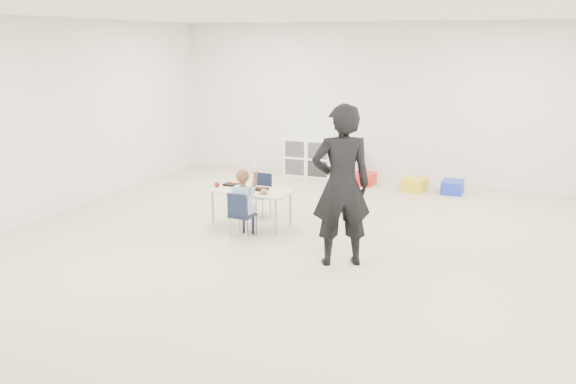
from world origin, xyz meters
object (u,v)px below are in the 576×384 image
at_px(table, 251,207).
at_px(chair_near, 242,215).
at_px(child, 242,202).
at_px(adult, 341,186).
at_px(cubby_shelf, 321,158).

relative_size(table, chair_near, 1.88).
bearing_deg(chair_near, child, 0.00).
xyz_separation_m(child, adult, (1.45, -0.45, 0.44)).
bearing_deg(table, child, -73.14).
relative_size(chair_near, adult, 0.33).
bearing_deg(cubby_shelf, child, -86.39).
bearing_deg(cubby_shelf, adult, -68.22).
bearing_deg(cubby_shelf, table, -87.80).
bearing_deg(chair_near, cubby_shelf, 97.84).
relative_size(chair_near, cubby_shelf, 0.43).
distance_m(table, child, 0.56).
bearing_deg(adult, cubby_shelf, -96.30).
bearing_deg(cubby_shelf, chair_near, -86.39).
height_order(chair_near, child, child).
distance_m(table, cubby_shelf, 3.29).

